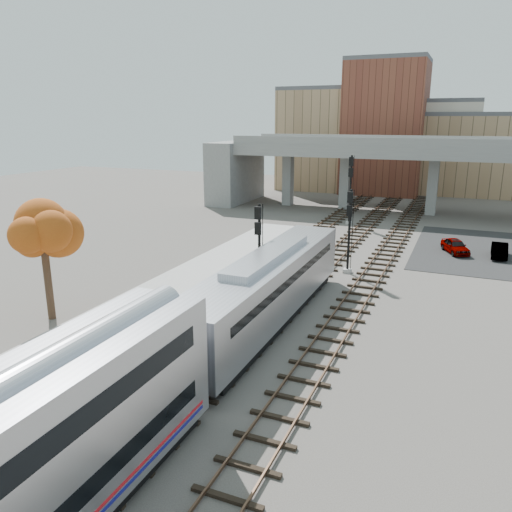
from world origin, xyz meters
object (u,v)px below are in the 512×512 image
Objects in this scene: car_a at (455,246)px; signal_mast_far at (350,189)px; tree at (42,231)px; locomotive at (268,287)px; signal_mast_near at (259,255)px; signal_mast_mid at (349,234)px; car_b at (499,250)px.

signal_mast_far is at bearing 117.98° from car_a.
tree is at bearing -106.35° from signal_mast_far.
locomotive reaches higher than car_a.
signal_mast_near is 9.04m from signal_mast_mid.
signal_mast_near is 21.22m from car_a.
car_b is (3.56, -0.06, -0.03)m from car_a.
car_b is at bearing -30.93° from signal_mast_far.
car_a is at bearing -37.88° from signal_mast_far.
signal_mast_mid is 1.77× the size of car_b.
tree is at bearing -131.62° from signal_mast_mid.
signal_mast_near is 13.14m from tree.
signal_mast_mid is 1.73× the size of car_a.
signal_mast_near is 0.83× the size of signal_mast_far.
locomotive is 13.38m from tree.
signal_mast_far is at bearing 90.00° from signal_mast_near.
signal_mast_far reaches higher than tree.
locomotive is 2.93× the size of signal_mast_mid.
signal_mast_mid is (4.10, 8.06, 0.09)m from signal_mast_near.
car_b is (25.36, 25.53, -4.73)m from tree.
signal_mast_far is (0.00, 26.64, 0.92)m from signal_mast_near.
signal_mast_mid is at bearing -152.48° from car_a.
signal_mast_near is 0.88× the size of tree.
signal_mast_mid is at bearing -77.56° from signal_mast_far.
locomotive is 24.95m from car_b.
signal_mast_mid reaches higher than signal_mast_near.
signal_mast_mid is 12.40m from car_a.
signal_mast_mid is 0.84× the size of signal_mast_far.
signal_mast_mid reaches higher than car_a.
locomotive is 2.63× the size of tree.
car_b is at bearing 58.25° from locomotive.
car_b is (15.20, -9.11, -3.31)m from signal_mast_far.
signal_mast_far reaches higher than car_a.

